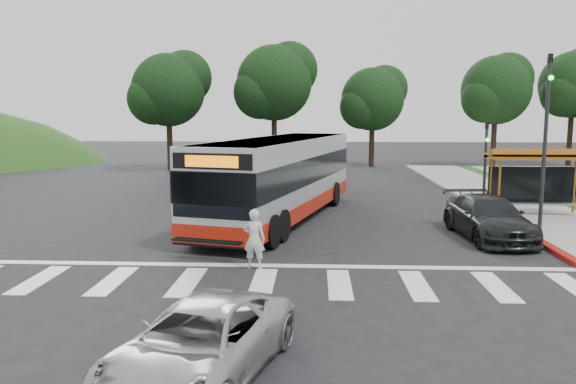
# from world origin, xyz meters

# --- Properties ---
(ground) EXTENTS (140.00, 140.00, 0.00)m
(ground) POSITION_xyz_m (0.00, 0.00, 0.00)
(ground) COLOR black
(ground) RESTS_ON ground
(sidewalk_east) EXTENTS (4.00, 40.00, 0.12)m
(sidewalk_east) POSITION_xyz_m (11.00, 8.00, 0.06)
(sidewalk_east) COLOR gray
(sidewalk_east) RESTS_ON ground
(curb_east) EXTENTS (0.30, 40.00, 0.15)m
(curb_east) POSITION_xyz_m (9.00, 8.00, 0.07)
(curb_east) COLOR #9E9991
(curb_east) RESTS_ON ground
(curb_east_red) EXTENTS (0.32, 6.00, 0.15)m
(curb_east_red) POSITION_xyz_m (9.00, -2.00, 0.08)
(curb_east_red) COLOR maroon
(curb_east_red) RESTS_ON ground
(crosswalk_ladder) EXTENTS (18.00, 2.60, 0.01)m
(crosswalk_ladder) POSITION_xyz_m (0.00, -5.00, 0.01)
(crosswalk_ladder) COLOR silver
(crosswalk_ladder) RESTS_ON ground
(bus_shelter) EXTENTS (4.20, 1.60, 2.86)m
(bus_shelter) POSITION_xyz_m (10.80, 5.10, 2.35)
(bus_shelter) COLOR #965719
(bus_shelter) RESTS_ON sidewalk_east
(traffic_signal_ne_tall) EXTENTS (0.18, 0.37, 6.50)m
(traffic_signal_ne_tall) POSITION_xyz_m (9.60, 1.49, 3.88)
(traffic_signal_ne_tall) COLOR black
(traffic_signal_ne_tall) RESTS_ON ground
(traffic_signal_ne_short) EXTENTS (0.18, 0.37, 4.00)m
(traffic_signal_ne_short) POSITION_xyz_m (9.60, 8.49, 2.48)
(traffic_signal_ne_short) COLOR black
(traffic_signal_ne_short) RESTS_ON ground
(tree_ne_a) EXTENTS (6.16, 5.74, 9.30)m
(tree_ne_a) POSITION_xyz_m (16.08, 28.06, 6.39)
(tree_ne_a) COLOR black
(tree_ne_a) RESTS_ON parking_lot
(tree_ne_b) EXTENTS (6.16, 5.74, 10.02)m
(tree_ne_b) POSITION_xyz_m (23.08, 30.06, 6.92)
(tree_ne_b) COLOR black
(tree_ne_b) RESTS_ON ground
(tree_north_a) EXTENTS (6.60, 6.15, 10.17)m
(tree_north_a) POSITION_xyz_m (-1.92, 26.07, 6.92)
(tree_north_a) COLOR black
(tree_north_a) RESTS_ON ground
(tree_north_b) EXTENTS (5.72, 5.33, 8.43)m
(tree_north_b) POSITION_xyz_m (6.07, 28.06, 5.66)
(tree_north_b) COLOR black
(tree_north_b) RESTS_ON ground
(tree_north_c) EXTENTS (6.16, 5.74, 9.30)m
(tree_north_c) POSITION_xyz_m (-9.92, 24.06, 6.29)
(tree_north_c) COLOR black
(tree_north_c) RESTS_ON ground
(transit_bus) EXTENTS (6.07, 13.39, 3.38)m
(transit_bus) POSITION_xyz_m (-0.11, 3.95, 1.69)
(transit_bus) COLOR #ACAEB1
(transit_bus) RESTS_ON ground
(pedestrian) EXTENTS (0.69, 0.51, 1.73)m
(pedestrian) POSITION_xyz_m (-0.37, -3.61, 0.86)
(pedestrian) COLOR silver
(pedestrian) RESTS_ON ground
(dark_sedan) EXTENTS (2.49, 5.27, 1.49)m
(dark_sedan) POSITION_xyz_m (7.50, 0.77, 0.74)
(dark_sedan) COLOR black
(dark_sedan) RESTS_ON ground
(silver_suv_south) EXTENTS (3.21, 4.92, 1.26)m
(silver_suv_south) POSITION_xyz_m (-0.53, -10.40, 0.63)
(silver_suv_south) COLOR #A8ACAD
(silver_suv_south) RESTS_ON ground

